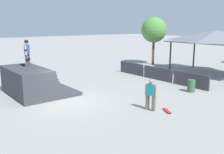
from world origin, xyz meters
The scene contains 10 objects.
ground_plane centered at (0.00, 0.00, 0.00)m, with size 160.00×160.00×0.00m, color gray.
quarter_pipe_ramp centered at (-2.81, -1.18, 0.79)m, with size 4.50×3.82×1.79m.
skater_on_deck centered at (-3.36, -1.15, 2.81)m, with size 0.70×0.58×1.77m.
skateboard_on_deck centered at (-3.99, -1.16, 1.85)m, with size 0.78×0.44×0.09m.
bystander_walking centered at (4.19, 2.64, 0.95)m, with size 0.69×0.34×1.71m.
skateboard_on_ground centered at (4.92, 3.16, 0.06)m, with size 0.83×0.58×0.09m.
barrier_fence centered at (-0.71, 8.71, 0.53)m, with size 9.40×0.12×1.05m.
pavilion_shelter centered at (0.84, 14.72, 3.43)m, with size 8.28×4.68×4.03m.
tree_far_back centered at (-6.58, 14.52, 3.91)m, with size 2.84×2.84×5.36m.
trash_bin centered at (3.32, 7.59, 0.42)m, with size 0.52×0.52×0.85m, color #385B3D.
Camera 1 is at (12.95, -6.88, 4.52)m, focal length 40.00 mm.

